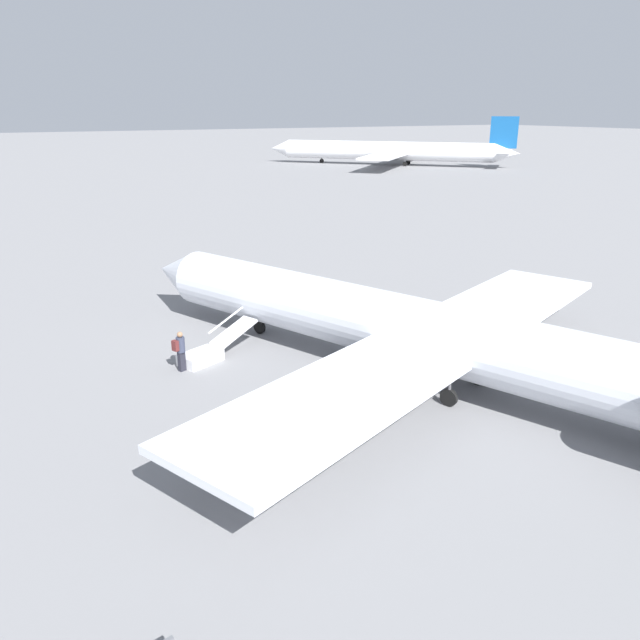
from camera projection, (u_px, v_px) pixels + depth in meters
ground_plane at (406, 377)px, 25.58m from camera, size 600.00×600.00×0.00m
airplane_main at (430, 334)px, 24.30m from camera, size 30.93×24.22×7.10m
airplane_taxiing_distant at (391, 151)px, 119.37m from camera, size 39.27×36.32×9.06m
boarding_stairs at (208, 352)px, 27.23m from camera, size 2.45×4.10×1.74m
passenger at (180, 349)px, 25.89m from camera, size 0.44×0.57×1.74m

